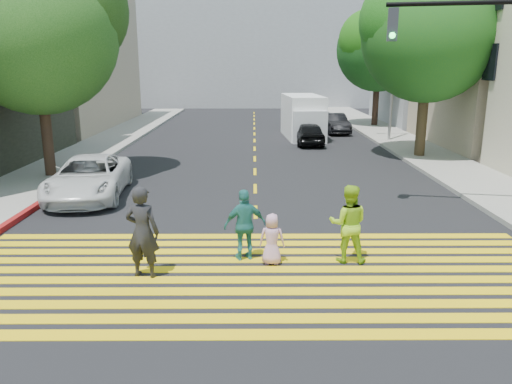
{
  "coord_description": "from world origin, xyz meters",
  "views": [
    {
      "loc": [
        -0.06,
        -8.68,
        4.37
      ],
      "look_at": [
        0.0,
        3.0,
        1.4
      ],
      "focal_mm": 35.0,
      "sensor_mm": 36.0,
      "label": 1
    }
  ],
  "objects_px": {
    "pedestrian_child": "(272,239)",
    "dark_car_parked": "(335,123)",
    "pedestrian_woman": "(348,224)",
    "silver_car": "(301,116)",
    "tree_right_near": "(431,28)",
    "tree_left": "(38,25)",
    "tree_right_far": "(380,44)",
    "dark_car_near": "(309,133)",
    "pedestrian_man": "(143,232)",
    "traffic_signal": "(496,72)",
    "white_sedan": "(89,177)",
    "white_van": "(303,118)",
    "pedestrian_extra": "(245,225)"
  },
  "relations": [
    {
      "from": "pedestrian_child",
      "to": "dark_car_parked",
      "type": "height_order",
      "value": "dark_car_parked"
    },
    {
      "from": "pedestrian_woman",
      "to": "silver_car",
      "type": "relative_size",
      "value": 0.43
    },
    {
      "from": "tree_right_near",
      "to": "silver_car",
      "type": "bearing_deg",
      "value": 107.2
    },
    {
      "from": "tree_left",
      "to": "tree_right_far",
      "type": "xyz_separation_m",
      "value": [
        16.93,
        17.11,
        -0.03
      ]
    },
    {
      "from": "pedestrian_child",
      "to": "dark_car_near",
      "type": "height_order",
      "value": "dark_car_near"
    },
    {
      "from": "tree_right_far",
      "to": "pedestrian_man",
      "type": "relative_size",
      "value": 4.34
    },
    {
      "from": "traffic_signal",
      "to": "dark_car_near",
      "type": "bearing_deg",
      "value": 115.79
    },
    {
      "from": "tree_left",
      "to": "white_sedan",
      "type": "xyz_separation_m",
      "value": [
        2.43,
        -3.03,
        -5.15
      ]
    },
    {
      "from": "tree_right_far",
      "to": "white_van",
      "type": "height_order",
      "value": "tree_right_far"
    },
    {
      "from": "silver_car",
      "to": "dark_car_parked",
      "type": "distance_m",
      "value": 5.51
    },
    {
      "from": "tree_left",
      "to": "traffic_signal",
      "type": "bearing_deg",
      "value": -19.31
    },
    {
      "from": "tree_left",
      "to": "silver_car",
      "type": "height_order",
      "value": "tree_left"
    },
    {
      "from": "dark_car_near",
      "to": "traffic_signal",
      "type": "distance_m",
      "value": 14.7
    },
    {
      "from": "tree_right_far",
      "to": "dark_car_near",
      "type": "bearing_deg",
      "value": -124.18
    },
    {
      "from": "pedestrian_man",
      "to": "dark_car_near",
      "type": "distance_m",
      "value": 19.02
    },
    {
      "from": "pedestrian_man",
      "to": "traffic_signal",
      "type": "xyz_separation_m",
      "value": [
        9.14,
        4.42,
        3.19
      ]
    },
    {
      "from": "pedestrian_man",
      "to": "dark_car_parked",
      "type": "relative_size",
      "value": 0.51
    },
    {
      "from": "tree_left",
      "to": "pedestrian_woman",
      "type": "xyz_separation_m",
      "value": [
        10.15,
        -8.78,
        -4.94
      ]
    },
    {
      "from": "pedestrian_man",
      "to": "traffic_signal",
      "type": "bearing_deg",
      "value": -141.91
    },
    {
      "from": "pedestrian_extra",
      "to": "silver_car",
      "type": "xyz_separation_m",
      "value": [
        3.85,
        27.48,
        -0.23
      ]
    },
    {
      "from": "tree_right_near",
      "to": "dark_car_parked",
      "type": "distance_m",
      "value": 11.05
    },
    {
      "from": "white_van",
      "to": "dark_car_parked",
      "type": "bearing_deg",
      "value": 40.04
    },
    {
      "from": "pedestrian_woman",
      "to": "pedestrian_child",
      "type": "height_order",
      "value": "pedestrian_woman"
    },
    {
      "from": "pedestrian_child",
      "to": "silver_car",
      "type": "xyz_separation_m",
      "value": [
        3.24,
        27.76,
        0.01
      ]
    },
    {
      "from": "dark_car_parked",
      "to": "pedestrian_extra",
      "type": "bearing_deg",
      "value": -108.92
    },
    {
      "from": "pedestrian_child",
      "to": "pedestrian_extra",
      "type": "height_order",
      "value": "pedestrian_extra"
    },
    {
      "from": "tree_right_far",
      "to": "pedestrian_child",
      "type": "bearing_deg",
      "value": -108.09
    },
    {
      "from": "pedestrian_extra",
      "to": "dark_car_near",
      "type": "bearing_deg",
      "value": -116.75
    },
    {
      "from": "tree_left",
      "to": "silver_car",
      "type": "distance_m",
      "value": 22.75
    },
    {
      "from": "pedestrian_woman",
      "to": "white_van",
      "type": "relative_size",
      "value": 0.32
    },
    {
      "from": "pedestrian_extra",
      "to": "traffic_signal",
      "type": "distance_m",
      "value": 8.51
    },
    {
      "from": "pedestrian_man",
      "to": "silver_car",
      "type": "relative_size",
      "value": 0.48
    },
    {
      "from": "pedestrian_man",
      "to": "silver_car",
      "type": "distance_m",
      "value": 29.06
    },
    {
      "from": "pedestrian_extra",
      "to": "white_sedan",
      "type": "xyz_separation_m",
      "value": [
        -5.38,
        5.63,
        -0.14
      ]
    },
    {
      "from": "dark_car_parked",
      "to": "tree_right_far",
      "type": "bearing_deg",
      "value": 39.98
    },
    {
      "from": "dark_car_parked",
      "to": "white_van",
      "type": "relative_size",
      "value": 0.69
    },
    {
      "from": "pedestrian_child",
      "to": "pedestrian_extra",
      "type": "relative_size",
      "value": 0.71
    },
    {
      "from": "white_sedan",
      "to": "silver_car",
      "type": "xyz_separation_m",
      "value": [
        9.23,
        21.85,
        -0.09
      ]
    },
    {
      "from": "pedestrian_child",
      "to": "white_sedan",
      "type": "xyz_separation_m",
      "value": [
        -5.99,
        5.9,
        0.1
      ]
    },
    {
      "from": "pedestrian_man",
      "to": "silver_car",
      "type": "height_order",
      "value": "pedestrian_man"
    },
    {
      "from": "silver_car",
      "to": "traffic_signal",
      "type": "distance_m",
      "value": 24.48
    },
    {
      "from": "tree_right_far",
      "to": "pedestrian_woman",
      "type": "distance_m",
      "value": 27.21
    },
    {
      "from": "pedestrian_child",
      "to": "white_van",
      "type": "bearing_deg",
      "value": -90.26
    },
    {
      "from": "tree_right_near",
      "to": "tree_right_far",
      "type": "height_order",
      "value": "tree_right_near"
    },
    {
      "from": "pedestrian_woman",
      "to": "dark_car_parked",
      "type": "bearing_deg",
      "value": -89.91
    },
    {
      "from": "silver_car",
      "to": "tree_right_near",
      "type": "bearing_deg",
      "value": 108.18
    },
    {
      "from": "pedestrian_woman",
      "to": "pedestrian_extra",
      "type": "bearing_deg",
      "value": 5.37
    },
    {
      "from": "tree_right_far",
      "to": "pedestrian_woman",
      "type": "bearing_deg",
      "value": -104.67
    },
    {
      "from": "white_sedan",
      "to": "traffic_signal",
      "type": "relative_size",
      "value": 0.77
    },
    {
      "from": "traffic_signal",
      "to": "tree_right_near",
      "type": "bearing_deg",
      "value": 93.03
    }
  ]
}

